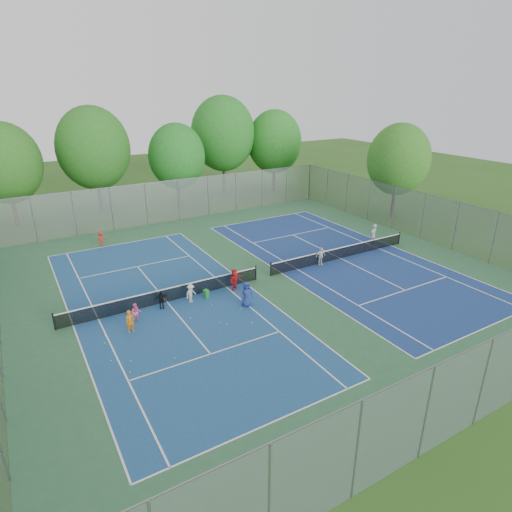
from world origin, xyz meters
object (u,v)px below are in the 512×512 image
at_px(net_left, 166,296).
at_px(ball_hopper, 206,294).
at_px(net_right, 341,253).
at_px(instructor, 373,235).
at_px(ball_crate, 164,295).

height_order(net_left, ball_hopper, net_left).
relative_size(net_left, net_right, 1.00).
xyz_separation_m(net_right, instructor, (3.98, 0.67, 0.53)).
distance_m(ball_crate, ball_hopper, 2.74).
relative_size(ball_crate, instructor, 0.16).
relative_size(ball_crate, ball_hopper, 0.55).
height_order(net_right, instructor, instructor).
xyz_separation_m(ball_crate, ball_hopper, (2.25, -1.56, 0.15)).
bearing_deg(net_right, ball_crate, 176.61).
xyz_separation_m(net_left, ball_hopper, (2.33, -0.73, -0.17)).
xyz_separation_m(net_left, ball_crate, (0.08, 0.82, -0.32)).
bearing_deg(ball_hopper, net_left, 162.51).
bearing_deg(net_right, instructor, 9.53).
xyz_separation_m(net_right, ball_crate, (-13.92, 0.82, -0.32)).
xyz_separation_m(net_right, ball_hopper, (-11.67, -0.73, -0.17)).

